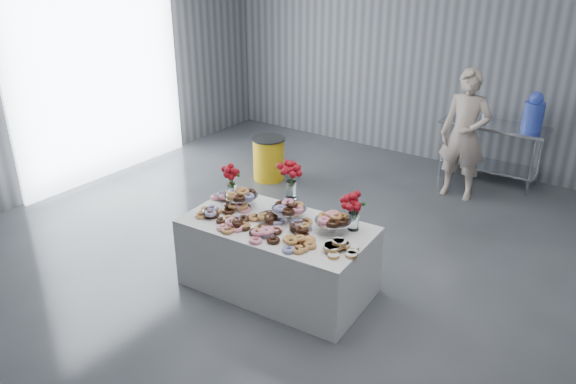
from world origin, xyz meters
name	(u,v)px	position (x,y,z in m)	size (l,w,h in m)	color
ground	(275,280)	(0.00, 0.00, 0.00)	(9.00, 9.00, 0.00)	#34363B
room_walls	(253,25)	(-0.27, 0.07, 2.64)	(8.04, 9.04, 4.02)	slate
display_table	(277,256)	(0.10, -0.09, 0.38)	(1.90, 1.00, 0.75)	white
prep_table	(492,142)	(0.99, 4.10, 0.62)	(1.50, 0.60, 0.90)	silver
donut_mounds	(274,222)	(0.10, -0.14, 0.80)	(1.80, 0.80, 0.09)	#CC864A
cake_stand_left	(241,194)	(-0.46, 0.03, 0.89)	(0.36, 0.36, 0.17)	silver
cake_stand_mid	(289,207)	(0.14, 0.07, 0.89)	(0.36, 0.36, 0.17)	silver
cake_stand_right	(333,219)	(0.64, 0.10, 0.89)	(0.36, 0.36, 0.17)	silver
danish_pile	(337,245)	(0.86, -0.19, 0.81)	(0.48, 0.48, 0.11)	white
bouquet_left	(231,174)	(-0.66, 0.11, 1.05)	(0.26, 0.26, 0.42)	white
bouquet_right	(355,202)	(0.78, 0.26, 1.05)	(0.26, 0.26, 0.42)	white
bouquet_center	(291,177)	(0.03, 0.26, 1.13)	(0.26, 0.26, 0.57)	silver
water_jug	(534,113)	(1.49, 4.10, 1.15)	(0.28, 0.28, 0.55)	#4562EC
drink_bottles	(472,113)	(0.67, 4.00, 1.04)	(0.54, 0.08, 0.27)	#268C33
person	(465,135)	(0.81, 3.31, 0.91)	(0.66, 0.44, 1.82)	#CC8C93
trash_barrel	(269,159)	(-1.77, 2.23, 0.33)	(0.51, 0.51, 0.66)	gold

